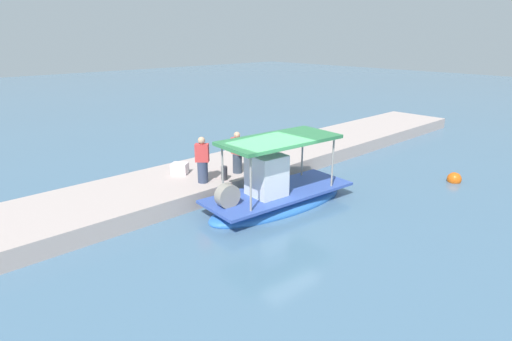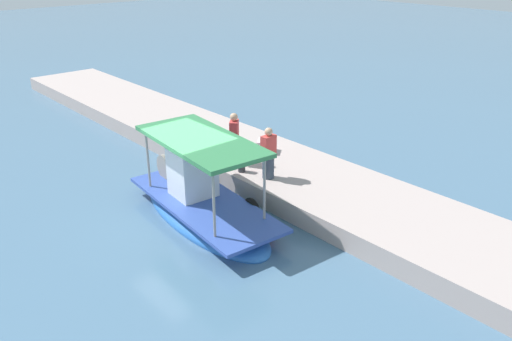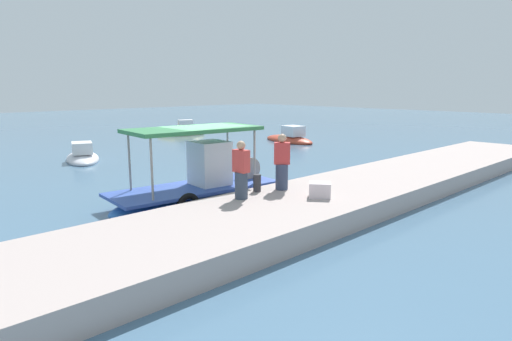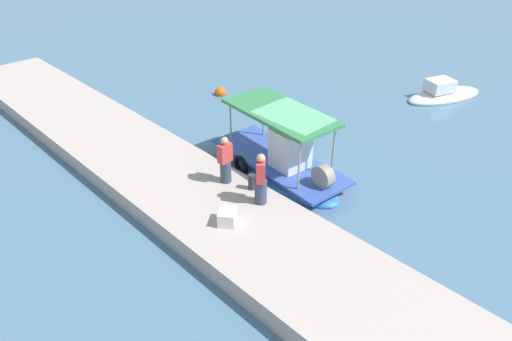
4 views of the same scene
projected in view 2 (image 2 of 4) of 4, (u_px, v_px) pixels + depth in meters
ground_plane at (180, 216)px, 15.20m from camera, size 120.00×120.00×0.00m
dock_quay at (277, 171)px, 17.51m from camera, size 36.00×3.71×0.62m
main_fishing_boat at (202, 203)px, 15.00m from camera, size 5.99×2.60×2.84m
fisherman_near_bollard at (268, 155)px, 15.93m from camera, size 0.39×0.48×1.66m
fisherman_by_crate at (234, 140)px, 17.07m from camera, size 0.55×0.55×1.73m
mooring_bollard at (242, 164)px, 16.57m from camera, size 0.24×0.24×0.53m
cargo_crate at (265, 146)px, 18.23m from camera, size 0.77×0.79×0.43m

